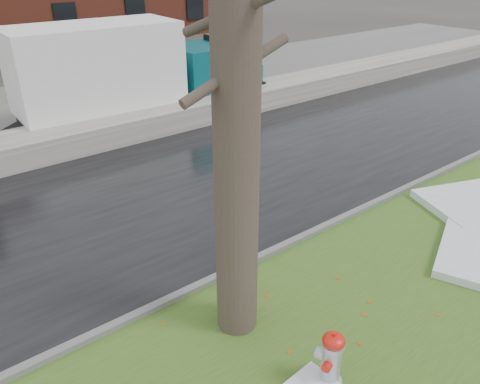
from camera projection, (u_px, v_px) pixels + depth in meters
ground at (316, 276)px, 8.59m from camera, size 120.00×120.00×0.00m
verge at (371, 313)px, 7.70m from camera, size 60.00×4.50×0.04m
road at (185, 188)px, 11.73m from camera, size 60.00×7.00×0.03m
parking_lot at (66, 107)px, 17.67m from camera, size 60.00×9.00×0.03m
curb at (279, 249)px, 9.25m from camera, size 60.00×0.15×0.14m
snowbank at (113, 129)px, 14.49m from camera, size 60.00×1.60×0.75m
fire_hydrant at (331, 357)px, 6.21m from camera, size 0.46×0.43×0.92m
tree at (236, 77)px, 5.66m from camera, size 1.62×1.94×7.81m
box_truck at (128, 70)px, 15.49m from camera, size 9.96×2.59×3.31m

